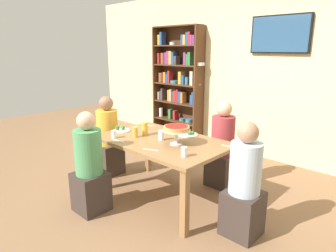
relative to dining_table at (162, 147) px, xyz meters
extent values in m
plane|color=#846042|center=(0.00, 0.00, -0.65)|extent=(12.00, 12.00, 0.00)
cube|color=beige|center=(0.00, 2.20, 0.75)|extent=(8.00, 0.12, 2.80)
cube|color=olive|center=(0.00, 0.00, 0.07)|extent=(1.56, 0.98, 0.04)
cube|color=olive|center=(-0.72, -0.43, -0.30)|extent=(0.07, 0.07, 0.70)
cube|color=olive|center=(0.72, -0.43, -0.30)|extent=(0.07, 0.07, 0.70)
cube|color=olive|center=(-0.72, 0.43, -0.30)|extent=(0.07, 0.07, 0.70)
cube|color=olive|center=(0.72, 0.43, -0.30)|extent=(0.07, 0.07, 0.70)
cube|color=#4C2D19|center=(-2.05, 1.98, 0.45)|extent=(0.03, 0.30, 2.20)
cube|color=#4C2D19|center=(-0.98, 1.98, 0.45)|extent=(0.03, 0.30, 2.20)
cube|color=#4C2D19|center=(-1.52, 2.12, 0.45)|extent=(1.10, 0.02, 2.20)
cube|color=#4C2D19|center=(-1.52, 1.98, -0.64)|extent=(1.04, 0.28, 0.02)
cube|color=#4C2D19|center=(-1.52, 1.98, -0.27)|extent=(1.04, 0.28, 0.02)
cube|color=#4C2D19|center=(-1.52, 1.98, 0.09)|extent=(1.04, 0.28, 0.02)
cube|color=#4C2D19|center=(-1.52, 1.98, 0.46)|extent=(1.04, 0.28, 0.02)
cube|color=#4C2D19|center=(-1.52, 1.98, 0.83)|extent=(1.04, 0.28, 0.02)
cube|color=#4C2D19|center=(-1.52, 1.98, 1.19)|extent=(1.04, 0.28, 0.02)
cube|color=#4C2D19|center=(-1.52, 1.98, 1.55)|extent=(1.04, 0.28, 0.02)
cylinder|color=silver|center=(-1.97, 1.98, -0.17)|extent=(0.08, 0.08, 0.18)
cube|color=#2D6B38|center=(-1.68, 1.98, -0.16)|extent=(0.07, 0.13, 0.20)
cube|color=maroon|center=(-1.55, 1.98, -0.17)|extent=(0.05, 0.13, 0.19)
cylinder|color=#3D7084|center=(-1.38, 1.98, -0.24)|extent=(0.11, 0.11, 0.05)
cylinder|color=#3D7084|center=(-1.20, 1.98, -0.23)|extent=(0.15, 0.15, 0.07)
cube|color=#3D3838|center=(-1.04, 1.98, -0.15)|extent=(0.04, 0.13, 0.23)
cube|color=#B2A88E|center=(-2.00, 1.98, 0.19)|extent=(0.04, 0.13, 0.16)
cube|color=#3D3838|center=(-1.95, 1.98, 0.20)|extent=(0.04, 0.10, 0.18)
cube|color=#3D3838|center=(-1.90, 1.98, 0.22)|extent=(0.04, 0.13, 0.24)
cube|color=orange|center=(-1.71, 1.98, 0.22)|extent=(0.05, 0.13, 0.23)
cube|color=#B2A88E|center=(-1.65, 1.98, 0.22)|extent=(0.04, 0.13, 0.24)
cube|color=#3D3838|center=(-1.60, 1.98, 0.21)|extent=(0.05, 0.12, 0.20)
cube|color=maroon|center=(-1.54, 1.98, 0.22)|extent=(0.07, 0.13, 0.23)
cube|color=maroon|center=(-1.48, 1.98, 0.23)|extent=(0.04, 0.13, 0.26)
cube|color=navy|center=(-1.42, 1.98, 0.21)|extent=(0.07, 0.13, 0.22)
cube|color=orange|center=(-1.35, 1.98, 0.21)|extent=(0.05, 0.13, 0.21)
cube|color=navy|center=(-1.13, 1.98, 0.20)|extent=(0.04, 0.11, 0.18)
cube|color=navy|center=(-1.09, 1.98, 0.22)|extent=(0.04, 0.13, 0.24)
cylinder|color=brown|center=(-1.96, 1.98, 0.56)|extent=(0.11, 0.11, 0.19)
cube|color=orange|center=(-1.82, 1.98, 0.57)|extent=(0.05, 0.13, 0.21)
cube|color=navy|center=(-1.76, 1.98, 0.56)|extent=(0.05, 0.13, 0.18)
cube|color=maroon|center=(-1.70, 1.98, 0.59)|extent=(0.05, 0.13, 0.24)
cylinder|color=#3D7084|center=(-1.60, 1.98, 0.50)|extent=(0.16, 0.16, 0.06)
cube|color=#B7932D|center=(-1.41, 1.98, 0.59)|extent=(0.07, 0.13, 0.24)
cube|color=navy|center=(-1.35, 1.98, 0.56)|extent=(0.05, 0.10, 0.18)
cylinder|color=#3D7084|center=(-1.27, 1.98, 0.54)|extent=(0.07, 0.07, 0.14)
cube|color=#B2A88E|center=(-1.12, 1.98, 0.60)|extent=(0.07, 0.13, 0.26)
cylinder|color=brown|center=(-1.02, 1.98, 0.49)|extent=(0.13, 0.13, 0.04)
cube|color=maroon|center=(-1.99, 1.98, 0.94)|extent=(0.05, 0.13, 0.21)
cylinder|color=brown|center=(-1.90, 1.98, 0.95)|extent=(0.10, 0.10, 0.22)
cube|color=#7A3370|center=(-1.79, 1.98, 0.95)|extent=(0.04, 0.13, 0.23)
cube|color=#7A3370|center=(-1.73, 1.98, 0.96)|extent=(0.06, 0.13, 0.25)
cube|color=#B7932D|center=(-1.67, 1.98, 0.96)|extent=(0.06, 0.12, 0.25)
cube|color=navy|center=(-1.60, 1.98, 0.95)|extent=(0.06, 0.13, 0.23)
cube|color=#3D3838|center=(-1.54, 1.98, 0.92)|extent=(0.06, 0.13, 0.16)
cube|color=#7A3370|center=(-1.30, 1.98, 0.95)|extent=(0.05, 0.13, 0.23)
cube|color=#2D6B38|center=(-1.24, 1.98, 0.94)|extent=(0.04, 0.13, 0.20)
cube|color=#2D6B38|center=(-1.19, 1.98, 0.96)|extent=(0.06, 0.13, 0.24)
cylinder|color=silver|center=(-0.97, 1.98, 0.87)|extent=(0.17, 0.17, 0.06)
cube|color=#B7932D|center=(-1.98, 1.98, 1.30)|extent=(0.07, 0.12, 0.20)
cube|color=navy|center=(-1.92, 1.98, 1.33)|extent=(0.06, 0.13, 0.25)
cylinder|color=beige|center=(-1.64, 1.98, 1.23)|extent=(0.13, 0.13, 0.05)
cube|color=navy|center=(-1.37, 1.98, 1.30)|extent=(0.05, 0.13, 0.18)
cube|color=#B7932D|center=(-1.31, 1.98, 1.29)|extent=(0.06, 0.13, 0.18)
cube|color=navy|center=(-1.25, 1.98, 1.31)|extent=(0.05, 0.12, 0.22)
cube|color=maroon|center=(-1.20, 1.98, 1.32)|extent=(0.05, 0.13, 0.23)
cube|color=#7A3370|center=(-1.15, 1.98, 1.29)|extent=(0.05, 0.13, 0.17)
cube|color=#7A3370|center=(-1.10, 1.98, 1.29)|extent=(0.04, 0.13, 0.17)
cube|color=#3D3838|center=(-1.05, 1.98, 1.33)|extent=(0.04, 0.12, 0.25)
cube|color=black|center=(0.41, 2.11, 1.35)|extent=(0.90, 0.05, 0.56)
cube|color=navy|center=(0.41, 2.08, 1.35)|extent=(0.86, 0.01, 0.52)
cube|color=#382D28|center=(-0.37, -0.78, -0.43)|extent=(0.34, 0.34, 0.45)
cylinder|color=#4C935B|center=(-0.37, -0.78, 0.05)|extent=(0.30, 0.30, 0.50)
sphere|color=tan|center=(-0.37, -0.78, 0.40)|extent=(0.20, 0.20, 0.20)
cube|color=#382D28|center=(0.35, 0.78, -0.43)|extent=(0.34, 0.34, 0.45)
cylinder|color=#993338|center=(0.35, 0.78, 0.05)|extent=(0.30, 0.30, 0.50)
sphere|color=tan|center=(0.35, 0.78, 0.40)|extent=(0.20, 0.20, 0.20)
cube|color=#382D28|center=(1.11, -0.01, -0.43)|extent=(0.34, 0.34, 0.45)
cylinder|color=silver|center=(1.11, -0.01, 0.05)|extent=(0.30, 0.30, 0.50)
sphere|color=#A87A5B|center=(1.11, -0.01, 0.40)|extent=(0.20, 0.20, 0.20)
cube|color=#382D28|center=(-1.08, -0.02, -0.43)|extent=(0.34, 0.34, 0.45)
cylinder|color=gold|center=(-1.08, -0.02, 0.05)|extent=(0.30, 0.30, 0.50)
sphere|color=#846047|center=(-1.08, -0.02, 0.40)|extent=(0.20, 0.20, 0.20)
cylinder|color=silver|center=(0.24, -0.01, 0.09)|extent=(0.15, 0.15, 0.01)
cylinder|color=silver|center=(0.24, -0.01, 0.17)|extent=(0.03, 0.03, 0.15)
cylinder|color=silver|center=(0.24, -0.01, 0.25)|extent=(0.32, 0.32, 0.01)
cylinder|color=tan|center=(0.24, -0.01, 0.28)|extent=(0.29, 0.29, 0.04)
cylinder|color=maroon|center=(0.24, -0.01, 0.30)|extent=(0.26, 0.26, 0.00)
cylinder|color=white|center=(-0.66, -0.09, 0.09)|extent=(0.22, 0.22, 0.01)
sphere|color=#2D7028|center=(-0.66, -0.06, 0.13)|extent=(0.05, 0.05, 0.05)
sphere|color=#2D7028|center=(-0.70, -0.13, 0.13)|extent=(0.06, 0.06, 0.06)
cylinder|color=white|center=(0.10, 0.36, 0.09)|extent=(0.25, 0.25, 0.01)
sphere|color=#2D7028|center=(0.13, 0.35, 0.12)|extent=(0.04, 0.04, 0.04)
sphere|color=#2D7028|center=(0.12, 0.38, 0.12)|extent=(0.05, 0.05, 0.05)
sphere|color=#2D7028|center=(0.16, 0.38, 0.12)|extent=(0.05, 0.05, 0.05)
sphere|color=#2D7028|center=(0.14, 0.36, 0.12)|extent=(0.04, 0.04, 0.04)
cylinder|color=gold|center=(-0.31, -0.15, 0.15)|extent=(0.06, 0.06, 0.13)
cylinder|color=gold|center=(-0.30, -0.01, 0.17)|extent=(0.08, 0.08, 0.16)
cylinder|color=white|center=(0.00, -0.02, 0.15)|extent=(0.07, 0.07, 0.12)
cylinder|color=white|center=(-0.47, -0.35, 0.14)|extent=(0.07, 0.07, 0.10)
cylinder|color=white|center=(0.56, -0.25, 0.14)|extent=(0.06, 0.06, 0.10)
cube|color=silver|center=(0.72, 0.32, 0.09)|extent=(0.18, 0.02, 0.00)
cube|color=silver|center=(-0.61, 0.34, 0.09)|extent=(0.17, 0.08, 0.00)
cube|color=silver|center=(-0.33, -0.39, 0.09)|extent=(0.18, 0.02, 0.00)
cube|color=silver|center=(0.16, -0.35, 0.09)|extent=(0.17, 0.08, 0.00)
camera|label=1|loc=(2.35, -2.40, 1.14)|focal=31.58mm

